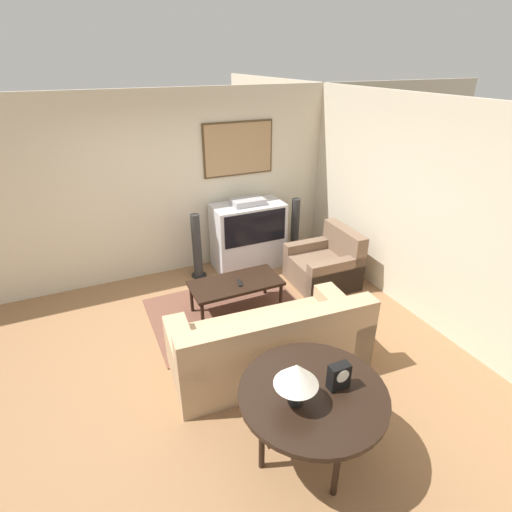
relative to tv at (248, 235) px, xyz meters
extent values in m
plane|color=#8E6642|center=(-1.16, -1.74, -0.54)|extent=(12.00, 12.00, 0.00)
cube|color=beige|center=(-1.16, 0.39, 0.81)|extent=(12.00, 0.06, 2.70)
cube|color=#4C381E|center=(0.00, 0.34, 1.28)|extent=(1.11, 0.03, 0.80)
cube|color=#A37F56|center=(0.00, 0.32, 1.28)|extent=(1.06, 0.01, 0.75)
cube|color=beige|center=(1.47, -1.74, 0.81)|extent=(0.06, 12.00, 2.70)
cube|color=brown|center=(-0.79, -1.12, -0.53)|extent=(1.98, 1.51, 0.01)
cube|color=silver|center=(0.00, 0.00, -0.30)|extent=(1.10, 0.57, 0.47)
cube|color=silver|center=(0.00, 0.00, 0.22)|extent=(1.10, 0.57, 0.57)
cube|color=black|center=(0.00, -0.28, 0.22)|extent=(0.99, 0.01, 0.51)
cube|color=#9E9EA3|center=(0.00, 0.00, 0.55)|extent=(0.50, 0.31, 0.09)
cube|color=tan|center=(-0.74, -2.23, -0.33)|extent=(2.13, 1.07, 0.42)
cube|color=tan|center=(-0.77, -2.58, 0.10)|extent=(2.08, 0.36, 0.44)
cube|color=tan|center=(0.17, -2.29, -0.25)|extent=(0.30, 0.95, 0.58)
cube|color=tan|center=(-1.66, -2.16, -0.25)|extent=(0.30, 0.95, 0.58)
cube|color=#7C664D|center=(-0.30, -2.48, 0.05)|extent=(0.37, 0.14, 0.34)
cube|color=#7C664D|center=(-1.22, -2.42, 0.05)|extent=(0.37, 0.14, 0.34)
cube|color=brown|center=(0.77, -0.98, -0.33)|extent=(0.90, 0.90, 0.41)
cube|color=brown|center=(1.11, -0.99, 0.08)|extent=(0.21, 0.88, 0.42)
cube|color=brown|center=(0.78, -0.62, -0.26)|extent=(0.87, 0.19, 0.55)
cube|color=brown|center=(0.76, -1.34, -0.26)|extent=(0.87, 0.19, 0.55)
cube|color=black|center=(-0.68, -1.15, -0.10)|extent=(1.17, 0.57, 0.04)
cylinder|color=black|center=(-1.22, -1.39, -0.33)|extent=(0.04, 0.04, 0.42)
cylinder|color=black|center=(-0.14, -1.39, -0.33)|extent=(0.04, 0.04, 0.42)
cylinder|color=black|center=(-1.22, -0.91, -0.33)|extent=(0.04, 0.04, 0.42)
cylinder|color=black|center=(-0.14, -0.91, -0.33)|extent=(0.04, 0.04, 0.42)
cylinder|color=black|center=(-0.92, -3.39, 0.17)|extent=(1.18, 1.18, 0.04)
cube|color=black|center=(-0.92, -3.39, 0.11)|extent=(1.00, 0.47, 0.08)
cylinder|color=black|center=(-1.34, -3.33, -0.19)|extent=(0.05, 0.05, 0.68)
cylinder|color=black|center=(-0.51, -3.33, -0.19)|extent=(0.05, 0.05, 0.68)
cylinder|color=black|center=(-0.92, -3.78, -0.19)|extent=(0.05, 0.05, 0.68)
cylinder|color=black|center=(-1.11, -3.43, 0.20)|extent=(0.11, 0.11, 0.02)
cylinder|color=black|center=(-1.11, -3.43, 0.37)|extent=(0.02, 0.02, 0.31)
cone|color=white|center=(-1.11, -3.43, 0.47)|extent=(0.34, 0.34, 0.18)
cube|color=black|center=(-0.72, -3.43, 0.30)|extent=(0.17, 0.09, 0.22)
cylinder|color=white|center=(-0.72, -3.48, 0.34)|extent=(0.11, 0.01, 0.11)
cube|color=black|center=(-0.65, -1.21, -0.07)|extent=(0.08, 0.17, 0.02)
cylinder|color=black|center=(-0.85, -0.01, -0.53)|extent=(0.23, 0.23, 0.02)
cylinder|color=#2D2D2D|center=(-0.85, -0.01, -0.03)|extent=(0.14, 0.14, 1.01)
cylinder|color=black|center=(0.85, -0.01, -0.53)|extent=(0.23, 0.23, 0.02)
cylinder|color=#2D2D2D|center=(0.85, -0.01, -0.03)|extent=(0.14, 0.14, 1.01)
camera|label=1|loc=(-2.29, -5.31, 2.54)|focal=28.00mm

